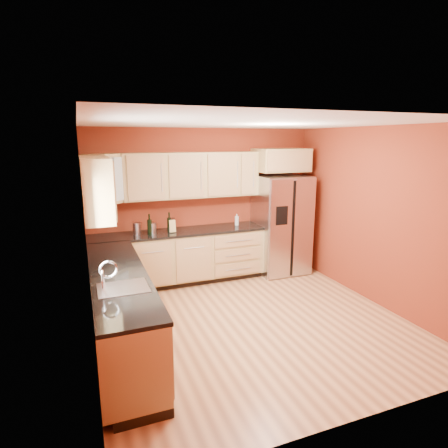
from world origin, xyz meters
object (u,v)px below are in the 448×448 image
Objects in this scene: refrigerator at (281,225)px; canister_left at (153,229)px; wine_bottle_a at (150,224)px; knife_block at (172,226)px; soap_dispenser at (237,220)px.

refrigerator reaches higher than canister_left.
wine_bottle_a is 1.67× the size of knife_block.
wine_bottle_a is (-2.39, -0.00, 0.20)m from refrigerator.
soap_dispenser is at bearing 3.76° from canister_left.
knife_block is at bearing 5.96° from wine_bottle_a.
knife_block reaches higher than canister_left.
soap_dispenser is (1.50, 0.10, 0.01)m from canister_left.
refrigerator reaches higher than wine_bottle_a.
knife_block is 1.19m from soap_dispenser.
refrigerator is 2.02m from knife_block.
refrigerator is at bearing -1.09° from knife_block.
soap_dispenser is (-0.83, 0.12, 0.13)m from refrigerator.
refrigerator reaches higher than knife_block.
knife_block is at bearing 178.98° from refrigerator.
refrigerator is at bearing -8.24° from soap_dispenser.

